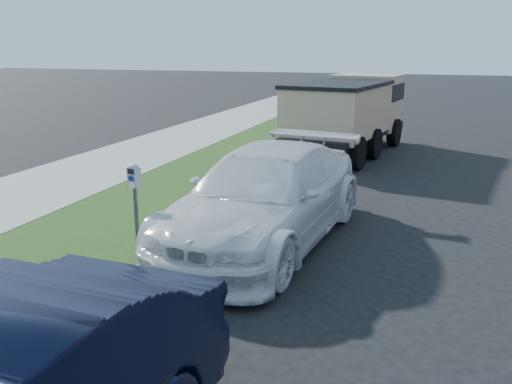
% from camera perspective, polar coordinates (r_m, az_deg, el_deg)
% --- Properties ---
extents(ground, '(120.00, 120.00, 0.00)m').
position_cam_1_polar(ground, '(7.42, 7.95, -10.32)').
color(ground, black).
rests_on(ground, ground).
extents(streetside, '(6.12, 50.00, 0.15)m').
position_cam_1_polar(streetside, '(11.35, -18.68, -1.55)').
color(streetside, gray).
rests_on(streetside, ground).
extents(parking_meter, '(0.21, 0.16, 1.36)m').
position_cam_1_polar(parking_meter, '(8.28, -12.65, 0.37)').
color(parking_meter, '#3F4247').
rests_on(parking_meter, ground).
extents(white_wagon, '(2.68, 5.52, 1.55)m').
position_cam_1_polar(white_wagon, '(8.94, 1.00, -0.42)').
color(white_wagon, silver).
rests_on(white_wagon, ground).
extents(dump_truck, '(3.07, 6.04, 2.26)m').
position_cam_1_polar(dump_truck, '(16.88, 9.76, 8.46)').
color(dump_truck, black).
rests_on(dump_truck, ground).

